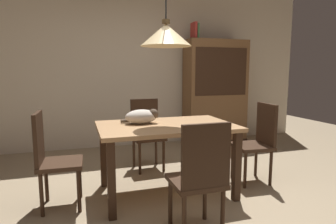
% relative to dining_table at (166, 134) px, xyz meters
% --- Properties ---
extents(ground, '(10.00, 10.00, 0.00)m').
position_rel_dining_table_xyz_m(ground, '(0.14, -0.46, -0.65)').
color(ground, '#998466').
extents(back_wall, '(6.40, 0.10, 2.90)m').
position_rel_dining_table_xyz_m(back_wall, '(0.14, 2.19, 0.80)').
color(back_wall, beige).
rests_on(back_wall, ground).
extents(dining_table, '(1.40, 0.90, 0.75)m').
position_rel_dining_table_xyz_m(dining_table, '(0.00, 0.00, 0.00)').
color(dining_table, tan).
rests_on(dining_table, ground).
extents(chair_near_front, '(0.40, 0.40, 0.93)m').
position_rel_dining_table_xyz_m(chair_near_front, '(0.00, -0.88, -0.14)').
color(chair_near_front, '#382316').
rests_on(chair_near_front, ground).
extents(chair_left_side, '(0.41, 0.41, 0.93)m').
position_rel_dining_table_xyz_m(chair_left_side, '(-1.13, 0.00, -0.14)').
color(chair_left_side, '#382316').
rests_on(chair_left_side, ground).
extents(chair_far_back, '(0.42, 0.42, 0.93)m').
position_rel_dining_table_xyz_m(chair_far_back, '(-0.00, 0.88, -0.14)').
color(chair_far_back, '#382316').
rests_on(chair_far_back, ground).
extents(chair_right_side, '(0.43, 0.43, 0.93)m').
position_rel_dining_table_xyz_m(chair_right_side, '(1.13, -0.01, -0.14)').
color(chair_right_side, '#382316').
rests_on(chair_right_side, ground).
extents(cat_sleeping, '(0.39, 0.24, 0.16)m').
position_rel_dining_table_xyz_m(cat_sleeping, '(-0.23, 0.12, 0.18)').
color(cat_sleeping, beige).
rests_on(cat_sleeping, dining_table).
extents(pendant_lamp, '(0.52, 0.52, 1.30)m').
position_rel_dining_table_xyz_m(pendant_lamp, '(-0.00, 0.00, 1.01)').
color(pendant_lamp, beige).
extents(hutch_bookcase, '(1.12, 0.45, 1.85)m').
position_rel_dining_table_xyz_m(hutch_bookcase, '(1.51, 1.86, 0.24)').
color(hutch_bookcase, brown).
rests_on(hutch_bookcase, ground).
extents(book_red_tall, '(0.04, 0.22, 0.28)m').
position_rel_dining_table_xyz_m(book_red_tall, '(1.08, 1.86, 1.34)').
color(book_red_tall, '#B73833').
rests_on(book_red_tall, hutch_bookcase).
extents(book_green_slim, '(0.03, 0.20, 0.26)m').
position_rel_dining_table_xyz_m(book_green_slim, '(1.12, 1.86, 1.33)').
color(book_green_slim, '#427A4C').
rests_on(book_green_slim, hutch_bookcase).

